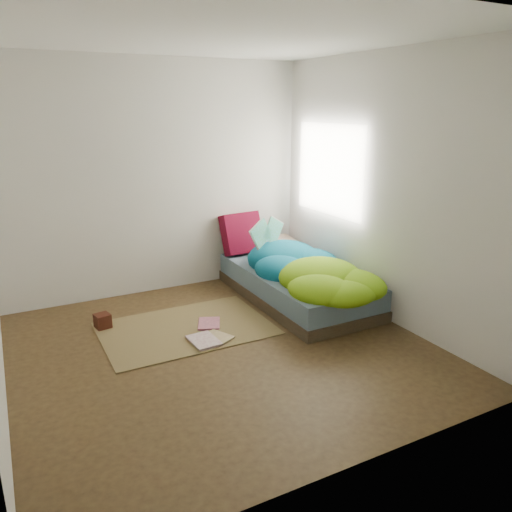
{
  "coord_description": "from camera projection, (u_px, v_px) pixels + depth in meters",
  "views": [
    {
      "loc": [
        -1.61,
        -3.71,
        2.09
      ],
      "look_at": [
        0.73,
        0.75,
        0.57
      ],
      "focal_mm": 35.0,
      "sensor_mm": 36.0,
      "label": 1
    }
  ],
  "objects": [
    {
      "name": "ground",
      "position": [
        223.0,
        349.0,
        4.46
      ],
      "size": [
        3.5,
        3.5,
        0.0
      ],
      "primitive_type": "cube",
      "color": "#3A2816",
      "rests_on": "ground"
    },
    {
      "name": "floor_book_a",
      "position": [
        192.0,
        344.0,
        4.51
      ],
      "size": [
        0.25,
        0.33,
        0.02
      ],
      "primitive_type": "imported",
      "rotation": [
        0.0,
        0.0,
        0.05
      ],
      "color": "white",
      "rests_on": "rug"
    },
    {
      "name": "bed",
      "position": [
        296.0,
        285.0,
        5.57
      ],
      "size": [
        1.0,
        2.0,
        0.34
      ],
      "color": "#33281B",
      "rests_on": "ground"
    },
    {
      "name": "wooden_box",
      "position": [
        103.0,
        321.0,
        4.85
      ],
      "size": [
        0.16,
        0.16,
        0.14
      ],
      "primitive_type": "cube",
      "rotation": [
        0.0,
        0.0,
        0.19
      ],
      "color": "#33110B",
      "rests_on": "rug"
    },
    {
      "name": "pillow_floral",
      "position": [
        277.0,
        245.0,
        6.29
      ],
      "size": [
        0.57,
        0.4,
        0.12
      ],
      "primitive_type": "cube",
      "rotation": [
        0.0,
        0.0,
        0.16
      ],
      "color": "white",
      "rests_on": "bed"
    },
    {
      "name": "floor_book_b",
      "position": [
        198.0,
        324.0,
        4.91
      ],
      "size": [
        0.31,
        0.34,
        0.03
      ],
      "primitive_type": "imported",
      "rotation": [
        0.0,
        0.0,
        -0.42
      ],
      "color": "pink",
      "rests_on": "rug"
    },
    {
      "name": "pillow_magenta",
      "position": [
        242.0,
        233.0,
        6.11
      ],
      "size": [
        0.51,
        0.2,
        0.5
      ],
      "primitive_type": "cube",
      "rotation": [
        0.0,
        0.0,
        0.1
      ],
      "color": "#4D051C",
      "rests_on": "bed"
    },
    {
      "name": "open_book",
      "position": [
        268.0,
        224.0,
        5.63
      ],
      "size": [
        0.44,
        0.22,
        0.26
      ],
      "primitive_type": null,
      "rotation": [
        0.0,
        0.0,
        0.31
      ],
      "color": "green",
      "rests_on": "duvet"
    },
    {
      "name": "room_walls",
      "position": [
        220.0,
        166.0,
        4.0
      ],
      "size": [
        3.54,
        3.54,
        2.62
      ],
      "color": "silver",
      "rests_on": "ground"
    },
    {
      "name": "duvet",
      "position": [
        308.0,
        261.0,
        5.28
      ],
      "size": [
        0.96,
        1.84,
        0.34
      ],
      "primitive_type": null,
      "color": "#08577D",
      "rests_on": "bed"
    },
    {
      "name": "rug",
      "position": [
        186.0,
        328.0,
        4.86
      ],
      "size": [
        1.6,
        1.1,
        0.01
      ],
      "primitive_type": "cube",
      "color": "brown",
      "rests_on": "ground"
    },
    {
      "name": "floor_book_c",
      "position": [
        210.0,
        341.0,
        4.56
      ],
      "size": [
        0.3,
        0.33,
        0.02
      ],
      "primitive_type": "imported",
      "rotation": [
        0.0,
        0.0,
        0.45
      ],
      "color": "tan",
      "rests_on": "rug"
    }
  ]
}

